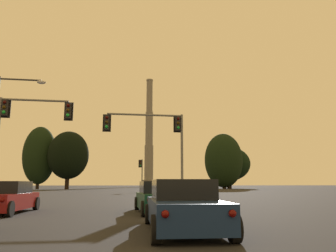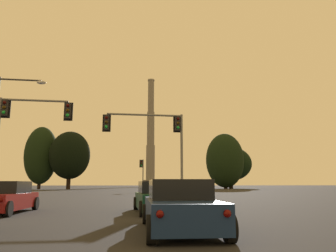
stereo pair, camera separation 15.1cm
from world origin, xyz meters
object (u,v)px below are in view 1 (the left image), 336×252
at_px(street_lamp, 3,124).
at_px(smokestack, 149,143).
at_px(traffic_light_overhead_right, 156,134).
at_px(sedan_right_lane_second, 183,207).
at_px(traffic_light_overhead_left, 23,123).
at_px(traffic_light_far_right, 141,170).
at_px(sedan_left_lane_front, 5,198).
at_px(sedan_right_lane_front, 159,198).

xyz_separation_m(street_lamp, smokestack, (22.18, 132.28, 15.23)).
relative_size(traffic_light_overhead_right, smokestack, 0.12).
height_order(sedan_right_lane_second, traffic_light_overhead_left, traffic_light_overhead_left).
bearing_deg(traffic_light_far_right, sedan_left_lane_front, -103.25).
height_order(sedan_right_lane_front, street_lamp, street_lamp).
relative_size(sedan_left_lane_front, traffic_light_overhead_right, 0.76).
xyz_separation_m(traffic_light_overhead_right, street_lamp, (-10.43, 0.18, 0.46)).
xyz_separation_m(sedan_right_lane_second, traffic_light_overhead_right, (0.80, 13.69, 4.16)).
distance_m(sedan_left_lane_front, traffic_light_overhead_left, 7.26).
xyz_separation_m(sedan_right_lane_front, street_lamp, (-9.71, 7.70, 4.62)).
height_order(traffic_light_far_right, street_lamp, street_lamp).
distance_m(sedan_right_lane_second, traffic_light_overhead_right, 14.33).
relative_size(sedan_right_lane_second, smokestack, 0.09).
distance_m(sedan_left_lane_front, smokestack, 142.03).
distance_m(traffic_light_overhead_right, traffic_light_far_right, 30.45).
bearing_deg(street_lamp, sedan_left_lane_front, -68.58).
distance_m(sedan_right_lane_second, traffic_light_overhead_left, 15.46).
height_order(street_lamp, smokestack, smokestack).
bearing_deg(sedan_right_lane_front, traffic_light_overhead_left, 141.04).
xyz_separation_m(sedan_right_lane_second, smokestack, (12.56, 146.16, 19.85)).
height_order(sedan_right_lane_front, traffic_light_far_right, traffic_light_far_right).
height_order(traffic_light_overhead_right, traffic_light_overhead_left, traffic_light_overhead_left).
xyz_separation_m(sedan_left_lane_front, traffic_light_overhead_right, (7.68, 6.82, 4.16)).
distance_m(sedan_right_lane_front, traffic_light_far_right, 38.06).
bearing_deg(traffic_light_overhead_left, sedan_left_lane_front, -78.95).
height_order(traffic_light_far_right, smokestack, smokestack).
height_order(sedan_right_lane_front, traffic_light_overhead_left, traffic_light_overhead_left).
bearing_deg(traffic_light_far_right, street_lamp, -110.86).
bearing_deg(street_lamp, sedan_right_lane_second, -55.24).
relative_size(sedan_right_lane_front, sedan_left_lane_front, 0.99).
bearing_deg(traffic_light_overhead_left, smokestack, 81.27).
height_order(sedan_right_lane_front, sedan_right_lane_second, same).
bearing_deg(smokestack, sedan_right_lane_front, -95.09).
bearing_deg(street_lamp, traffic_light_far_right, 69.14).
xyz_separation_m(sedan_right_lane_second, street_lamp, (-9.63, 13.87, 4.62)).
relative_size(traffic_light_overhead_right, street_lamp, 0.73).
xyz_separation_m(sedan_right_lane_front, sedan_right_lane_second, (-0.09, -6.17, 0.00)).
relative_size(sedan_right_lane_second, street_lamp, 0.55).
relative_size(sedan_right_lane_front, sedan_right_lane_second, 0.99).
bearing_deg(street_lamp, traffic_light_overhead_left, -40.27).
bearing_deg(traffic_light_overhead_left, sedan_right_lane_front, -38.02).
xyz_separation_m(sedan_right_lane_front, smokestack, (12.47, 139.98, 19.85)).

